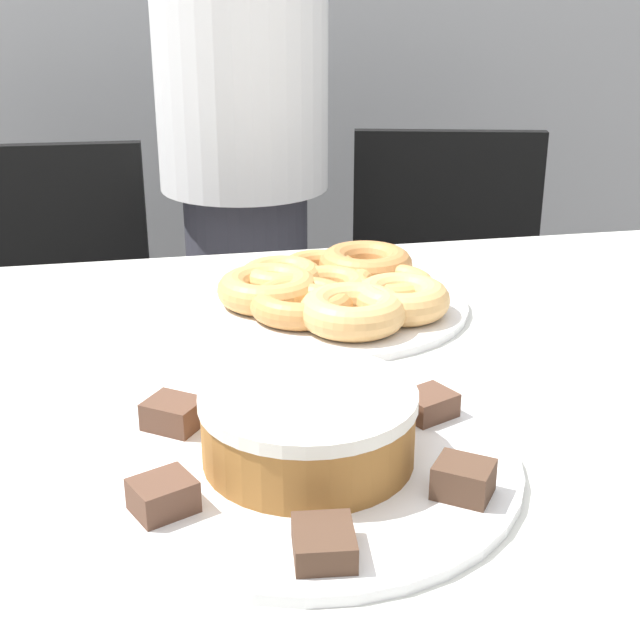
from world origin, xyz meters
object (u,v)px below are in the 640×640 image
plate_cake (308,463)px  office_chair_right (445,364)px  plate_donuts (328,304)px  person_standing (244,149)px  office_chair_left (51,397)px  frosted_cake (308,425)px

plate_cake → office_chair_right: bearing=64.2°
office_chair_right → plate_donuts: (-0.37, -0.59, 0.38)m
person_standing → plate_cake: bearing=-93.5°
person_standing → plate_cake: person_standing is taller
plate_donuts → plate_cake: bearing=-104.1°
office_chair_right → office_chair_left: bearing=-166.3°
office_chair_left → frosted_cake: office_chair_left is taller
office_chair_right → plate_donuts: 0.80m
plate_cake → plate_donuts: 0.39m
office_chair_right → frosted_cake: office_chair_right is taller
plate_cake → plate_donuts: (0.09, 0.38, 0.00)m
office_chair_right → person_standing: bearing=-167.6°
person_standing → office_chair_right: 0.62m
person_standing → frosted_cake: size_ratio=8.91×
office_chair_left → frosted_cake: (0.33, -0.97, 0.42)m
office_chair_right → frosted_cake: 1.15m
person_standing → office_chair_left: person_standing is taller
plate_cake → plate_donuts: same height
plate_cake → frosted_cake: frosted_cake is taller
office_chair_left → plate_donuts: bearing=-51.4°
person_standing → office_chair_left: (-0.39, -0.01, -0.46)m
plate_cake → person_standing: bearing=86.5°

